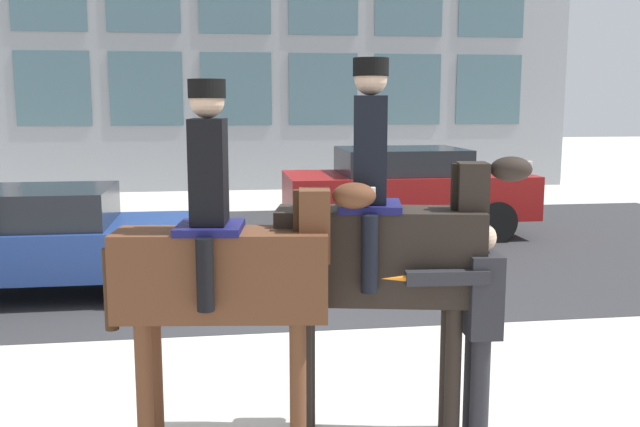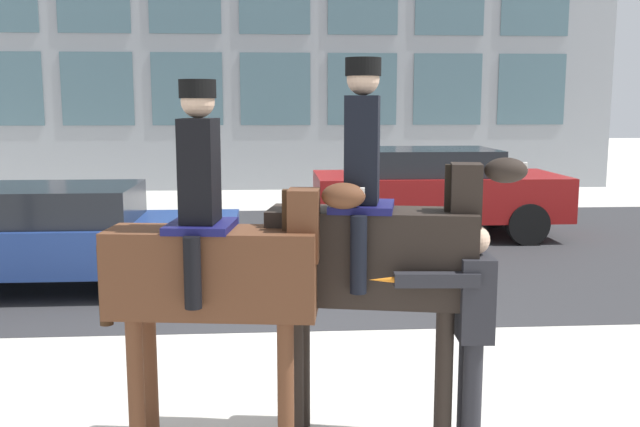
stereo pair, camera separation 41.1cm
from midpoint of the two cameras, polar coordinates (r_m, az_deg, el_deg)
ground_plane at (r=7.09m, az=-0.98°, el=-10.76°), size 80.00×80.00×0.00m
road_surface at (r=11.67m, az=-2.19°, el=-2.89°), size 18.76×8.50×0.01m
mounted_horse_lead at (r=4.75m, az=-5.85°, el=-3.98°), size 1.79×0.65×2.53m
mounted_horse_companion at (r=4.91m, az=6.89°, el=-2.68°), size 1.79×0.71×2.67m
pedestrian_bystander at (r=4.98m, az=14.26°, el=-8.33°), size 0.85×0.43×1.58m
street_car_near_lane at (r=9.65m, az=-19.52°, el=-1.63°), size 4.64×1.83×1.33m
street_car_far_lane at (r=12.89m, az=10.19°, el=1.85°), size 4.33×2.01×1.57m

